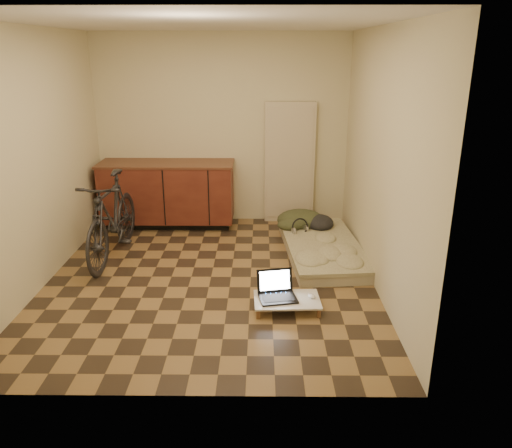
{
  "coord_description": "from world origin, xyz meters",
  "views": [
    {
      "loc": [
        0.54,
        -4.99,
        2.37
      ],
      "look_at": [
        0.49,
        0.2,
        0.55
      ],
      "focal_mm": 35.0,
      "sensor_mm": 36.0,
      "label": 1
    }
  ],
  "objects_px": {
    "lap_desk": "(287,300)",
    "laptop": "(277,292)",
    "futon": "(322,248)",
    "bicycle": "(111,213)"
  },
  "relations": [
    {
      "from": "bicycle",
      "to": "lap_desk",
      "type": "height_order",
      "value": "bicycle"
    },
    {
      "from": "bicycle",
      "to": "lap_desk",
      "type": "bearing_deg",
      "value": -28.94
    },
    {
      "from": "futon",
      "to": "lap_desk",
      "type": "height_order",
      "value": "futon"
    },
    {
      "from": "bicycle",
      "to": "laptop",
      "type": "bearing_deg",
      "value": -29.28
    },
    {
      "from": "bicycle",
      "to": "laptop",
      "type": "xyz_separation_m",
      "value": [
        1.9,
        -1.19,
        -0.4
      ]
    },
    {
      "from": "lap_desk",
      "to": "laptop",
      "type": "relative_size",
      "value": 1.6
    },
    {
      "from": "bicycle",
      "to": "futon",
      "type": "height_order",
      "value": "bicycle"
    },
    {
      "from": "futon",
      "to": "lap_desk",
      "type": "relative_size",
      "value": 2.89
    },
    {
      "from": "futon",
      "to": "laptop",
      "type": "bearing_deg",
      "value": -119.32
    },
    {
      "from": "lap_desk",
      "to": "laptop",
      "type": "distance_m",
      "value": 0.12
    }
  ]
}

